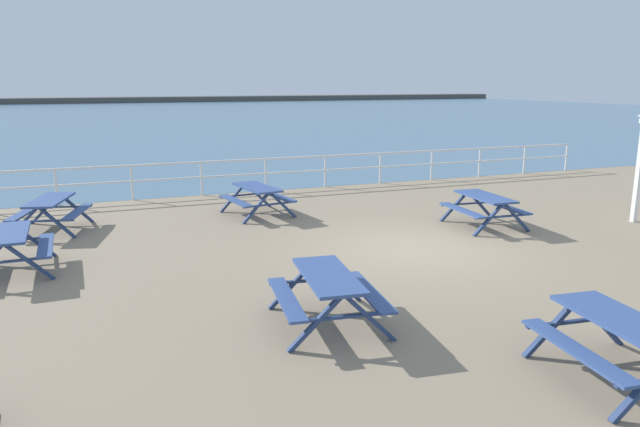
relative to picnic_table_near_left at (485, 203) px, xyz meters
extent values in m
cube|color=gray|center=(-2.64, -1.14, -0.68)|extent=(30.00, 24.00, 0.20)
cube|color=#476B84|center=(-2.64, 51.61, -0.58)|extent=(142.00, 90.00, 0.01)
cube|color=#4C4C47|center=(-2.64, 94.61, -0.58)|extent=(142.00, 6.00, 1.80)
cube|color=white|center=(-2.64, 6.61, 0.47)|extent=(23.00, 0.06, 0.06)
cube|color=white|center=(-2.64, 6.61, -0.01)|extent=(23.00, 0.05, 0.05)
cylinder|color=white|center=(-9.95, 6.61, -0.06)|extent=(0.07, 0.07, 1.05)
cylinder|color=white|center=(-7.86, 6.61, -0.06)|extent=(0.07, 0.07, 1.05)
cylinder|color=white|center=(-5.77, 6.61, -0.06)|extent=(0.07, 0.07, 1.05)
cylinder|color=white|center=(-3.68, 6.61, -0.06)|extent=(0.07, 0.07, 1.05)
cylinder|color=white|center=(-1.59, 6.61, -0.06)|extent=(0.07, 0.07, 1.05)
cylinder|color=white|center=(0.50, 6.61, -0.06)|extent=(0.07, 0.07, 1.05)
cylinder|color=white|center=(2.59, 6.61, -0.06)|extent=(0.07, 0.07, 1.05)
cylinder|color=white|center=(4.68, 6.61, -0.06)|extent=(0.07, 0.07, 1.05)
cylinder|color=white|center=(6.77, 6.61, -0.06)|extent=(0.07, 0.07, 1.05)
cylinder|color=white|center=(8.86, 6.61, -0.06)|extent=(0.07, 0.07, 1.05)
cube|color=#334C84|center=(0.00, 0.00, 0.17)|extent=(0.82, 1.84, 0.05)
cube|color=#334C84|center=(-0.62, 0.04, -0.13)|extent=(0.38, 1.81, 0.04)
cube|color=#334C84|center=(0.62, -0.04, -0.13)|extent=(0.38, 1.81, 0.04)
cube|color=navy|center=(-0.32, 0.80, -0.21)|extent=(0.80, 0.13, 0.79)
cube|color=navy|center=(0.43, 0.75, -0.21)|extent=(0.80, 0.13, 0.79)
cube|color=navy|center=(0.05, 0.78, -0.16)|extent=(1.50, 0.16, 0.04)
cube|color=navy|center=(-0.43, -0.75, -0.21)|extent=(0.80, 0.13, 0.79)
cube|color=navy|center=(0.32, -0.80, -0.21)|extent=(0.80, 0.13, 0.79)
cube|color=navy|center=(-0.05, -0.78, -0.16)|extent=(1.50, 0.16, 0.04)
cube|color=#334C84|center=(-4.89, 3.29, 0.17)|extent=(0.97, 1.89, 0.05)
cube|color=#334C84|center=(-5.50, 3.19, -0.13)|extent=(0.54, 1.82, 0.04)
cube|color=#334C84|center=(-4.27, 3.39, -0.13)|extent=(0.54, 1.82, 0.04)
cube|color=navy|center=(-5.38, 4.00, -0.21)|extent=(0.80, 0.20, 0.79)
cube|color=navy|center=(-4.64, 4.12, -0.21)|extent=(0.80, 0.20, 0.79)
cube|color=navy|center=(-5.01, 4.06, -0.16)|extent=(1.49, 0.30, 0.04)
cube|color=navy|center=(-5.13, 2.46, -0.21)|extent=(0.80, 0.20, 0.79)
cube|color=navy|center=(-4.39, 2.58, -0.21)|extent=(0.80, 0.20, 0.79)
cube|color=navy|center=(-4.76, 2.52, -0.16)|extent=(1.49, 0.30, 0.04)
cube|color=#334C84|center=(-10.51, 0.26, 0.17)|extent=(0.75, 1.82, 0.05)
cube|color=#334C84|center=(-9.89, 0.28, -0.13)|extent=(0.31, 1.81, 0.04)
cube|color=navy|center=(-10.16, 1.05, -0.21)|extent=(0.79, 0.10, 0.79)
cube|color=navy|center=(-10.53, 1.04, -0.16)|extent=(1.50, 0.10, 0.04)
cube|color=navy|center=(-10.12, -0.51, -0.21)|extent=(0.79, 0.10, 0.79)
cube|color=navy|center=(-10.49, -0.52, -0.16)|extent=(1.50, 0.10, 0.04)
cube|color=#334C84|center=(-9.96, 3.42, 0.17)|extent=(1.13, 1.92, 0.05)
cube|color=#334C84|center=(-10.56, 3.57, -0.13)|extent=(0.71, 1.81, 0.04)
cube|color=#334C84|center=(-9.36, 3.26, -0.13)|extent=(0.71, 1.81, 0.04)
cube|color=navy|center=(-10.12, 4.26, -0.21)|extent=(0.79, 0.28, 0.79)
cube|color=navy|center=(-9.40, 4.07, -0.21)|extent=(0.79, 0.28, 0.79)
cube|color=navy|center=(-9.76, 4.17, -0.16)|extent=(1.47, 0.44, 0.04)
cube|color=navy|center=(-10.52, 2.76, -0.21)|extent=(0.79, 0.28, 0.79)
cube|color=navy|center=(-9.79, 2.57, -0.21)|extent=(0.79, 0.28, 0.79)
cube|color=navy|center=(-10.15, 2.66, -0.16)|extent=(1.47, 0.44, 0.04)
cube|color=#334C84|center=(-3.22, -6.98, 0.17)|extent=(0.89, 1.86, 0.05)
cube|color=#334C84|center=(-3.83, -6.91, -0.13)|extent=(0.45, 1.82, 0.04)
cube|color=navy|center=(-3.51, -6.16, -0.21)|extent=(0.80, 0.16, 0.79)
cube|color=navy|center=(-2.76, -6.24, -0.21)|extent=(0.80, 0.16, 0.79)
cube|color=navy|center=(-3.13, -6.20, -0.16)|extent=(1.50, 0.22, 0.04)
cube|color=#334C84|center=(-5.86, -4.18, 0.17)|extent=(0.92, 1.87, 0.05)
cube|color=#334C84|center=(-6.47, -4.10, -0.13)|extent=(0.48, 1.82, 0.04)
cube|color=#334C84|center=(-5.24, -4.25, -0.13)|extent=(0.48, 1.82, 0.04)
cube|color=navy|center=(-6.13, -3.36, -0.21)|extent=(0.80, 0.18, 0.79)
cube|color=navy|center=(-5.39, -3.45, -0.21)|extent=(0.80, 0.18, 0.79)
cube|color=navy|center=(-5.76, -3.40, -0.16)|extent=(1.50, 0.25, 0.04)
cube|color=navy|center=(-6.33, -4.90, -0.21)|extent=(0.80, 0.18, 0.79)
cube|color=navy|center=(-5.58, -5.00, -0.21)|extent=(0.80, 0.18, 0.79)
cube|color=navy|center=(-5.96, -4.95, -0.16)|extent=(1.50, 0.25, 0.04)
cube|color=white|center=(3.89, -0.99, 0.67)|extent=(0.12, 0.12, 2.50)
camera|label=1|loc=(-8.94, -11.75, 2.94)|focal=33.07mm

